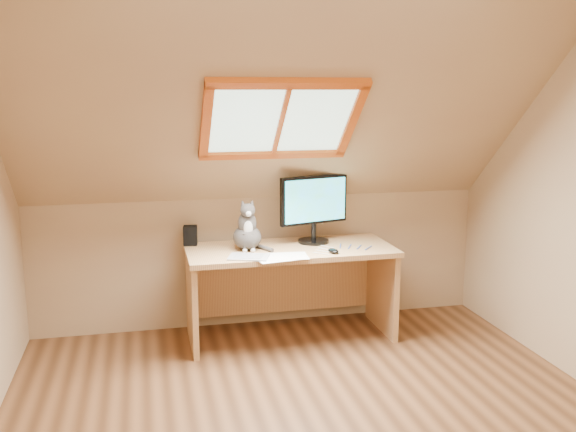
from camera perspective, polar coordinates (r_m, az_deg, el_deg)
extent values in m
cube|color=tan|center=(1.67, 20.67, -10.95)|extent=(3.50, 0.02, 2.40)
cube|color=tan|center=(5.04, -2.35, -3.96)|extent=(3.50, 0.02, 1.00)
cube|color=tan|center=(4.10, -0.45, 9.60)|extent=(3.50, 1.56, 1.41)
cube|color=#B2E0CC|center=(4.18, -0.68, 8.67)|extent=(0.90, 0.53, 0.48)
cube|color=#C03F12|center=(4.18, -0.68, 8.67)|extent=(1.02, 0.64, 0.59)
cube|color=tan|center=(4.67, 0.19, -3.05)|extent=(1.50, 0.66, 0.04)
cube|color=tan|center=(4.66, -8.53, -7.58)|extent=(0.04, 0.59, 0.65)
cube|color=tan|center=(4.97, 8.35, -6.39)|extent=(0.04, 0.59, 0.65)
cube|color=tan|center=(5.04, -0.58, -6.01)|extent=(1.40, 0.03, 0.45)
cylinder|color=black|center=(4.82, 2.28, -2.24)|extent=(0.23, 0.23, 0.02)
cylinder|color=black|center=(4.81, 2.29, -1.39)|extent=(0.04, 0.04, 0.13)
cube|color=black|center=(4.76, 2.31, 1.45)|extent=(0.54, 0.18, 0.36)
cube|color=blue|center=(4.74, 2.48, 1.40)|extent=(0.49, 0.14, 0.32)
ellipsoid|color=#494441|center=(4.61, -3.66, -1.90)|extent=(0.21, 0.25, 0.17)
ellipsoid|color=#494441|center=(4.58, -3.65, -0.70)|extent=(0.14, 0.14, 0.19)
ellipsoid|color=silver|center=(4.53, -3.56, -1.09)|extent=(0.07, 0.04, 0.11)
ellipsoid|color=#494441|center=(4.52, -3.60, 0.50)|extent=(0.11, 0.10, 0.10)
sphere|color=silver|center=(4.48, -3.53, 0.19)|extent=(0.04, 0.04, 0.04)
cone|color=#494441|center=(4.52, -4.05, 1.13)|extent=(0.05, 0.05, 0.06)
cone|color=#494441|center=(4.53, -3.22, 1.16)|extent=(0.05, 0.05, 0.06)
cube|color=black|center=(4.79, -8.68, -1.72)|extent=(0.11, 0.11, 0.14)
cube|color=#B2B2B7|center=(4.39, -3.52, -3.66)|extent=(0.32, 0.27, 0.01)
ellipsoid|color=black|center=(4.52, 4.05, -3.12)|extent=(0.09, 0.12, 0.03)
cube|color=white|center=(4.39, -0.64, -3.70)|extent=(0.33, 0.27, 0.00)
cube|color=white|center=(4.39, -0.65, -3.68)|extent=(0.32, 0.24, 0.00)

